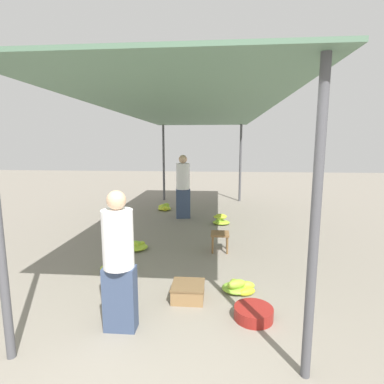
# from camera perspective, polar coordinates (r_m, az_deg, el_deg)

# --- Properties ---
(canopy_post_front_right) EXTENTS (0.08, 0.08, 2.68)m
(canopy_post_front_right) POSITION_cam_1_polar(r_m,az_deg,el_deg) (2.62, 22.33, -6.35)
(canopy_post_front_right) COLOR #4C4C51
(canopy_post_front_right) RESTS_ON ground
(canopy_post_back_left) EXTENTS (0.08, 0.08, 2.68)m
(canopy_post_back_left) POSITION_cam_1_polar(r_m,az_deg,el_deg) (10.80, -5.41, 5.51)
(canopy_post_back_left) COLOR #4C4C51
(canopy_post_back_left) RESTS_ON ground
(canopy_post_back_right) EXTENTS (0.08, 0.08, 2.68)m
(canopy_post_back_right) POSITION_cam_1_polar(r_m,az_deg,el_deg) (10.66, 9.20, 5.39)
(canopy_post_back_right) COLOR #4C4C51
(canopy_post_back_right) RESTS_ON ground
(canopy_tarp) EXTENTS (3.12, 8.60, 0.04)m
(canopy_tarp) POSITION_cam_1_polar(r_m,az_deg,el_deg) (6.57, -0.11, 15.14)
(canopy_tarp) COLOR #567A60
(canopy_tarp) RESTS_ON canopy_post_front_left
(vendor_foreground) EXTENTS (0.34, 0.33, 1.54)m
(vendor_foreground) POSITION_cam_1_polar(r_m,az_deg,el_deg) (3.34, -13.79, -12.38)
(vendor_foreground) COLOR #384766
(vendor_foreground) RESTS_ON ground
(stool) EXTENTS (0.34, 0.34, 0.36)m
(stool) POSITION_cam_1_polar(r_m,az_deg,el_deg) (5.72, 5.35, -8.38)
(stool) COLOR brown
(stool) RESTS_ON ground
(basin_black) EXTENTS (0.45, 0.45, 0.14)m
(basin_black) POSITION_cam_1_polar(r_m,az_deg,el_deg) (3.81, 11.64, -21.67)
(basin_black) COLOR maroon
(basin_black) RESTS_ON ground
(banana_pile_left_0) EXTENTS (0.46, 0.48, 0.24)m
(banana_pile_left_0) POSITION_cam_1_polar(r_m,az_deg,el_deg) (5.09, -14.41, -13.49)
(banana_pile_left_0) COLOR #76B337
(banana_pile_left_0) RESTS_ON ground
(banana_pile_left_1) EXTENTS (0.58, 0.49, 0.17)m
(banana_pile_left_1) POSITION_cam_1_polar(r_m,az_deg,el_deg) (5.96, -11.18, -10.06)
(banana_pile_left_1) COLOR #95C031
(banana_pile_left_1) RESTS_ON ground
(banana_pile_left_2) EXTENTS (0.46, 0.52, 0.22)m
(banana_pile_left_2) POSITION_cam_1_polar(r_m,az_deg,el_deg) (9.24, -5.26, -2.97)
(banana_pile_left_2) COLOR #B0CB2D
(banana_pile_left_2) RESTS_ON ground
(banana_pile_right_0) EXTENTS (0.44, 0.38, 0.26)m
(banana_pile_right_0) POSITION_cam_1_polar(r_m,az_deg,el_deg) (7.64, 5.44, -5.35)
(banana_pile_right_0) COLOR #80B735
(banana_pile_right_0) RESTS_ON ground
(banana_pile_right_1) EXTENTS (0.47, 0.38, 0.20)m
(banana_pile_right_1) POSITION_cam_1_polar(r_m,az_deg,el_deg) (4.35, 8.93, -17.44)
(banana_pile_right_1) COLOR #CDD628
(banana_pile_right_1) RESTS_ON ground
(crate_near) EXTENTS (0.42, 0.42, 0.20)m
(crate_near) POSITION_cam_1_polar(r_m,az_deg,el_deg) (4.12, -0.75, -18.40)
(crate_near) COLOR olive
(crate_near) RESTS_ON ground
(shopper_walking_mid) EXTENTS (0.41, 0.41, 1.72)m
(shopper_walking_mid) POSITION_cam_1_polar(r_m,az_deg,el_deg) (8.11, -1.72, 1.21)
(shopper_walking_mid) COLOR #384766
(shopper_walking_mid) RESTS_ON ground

